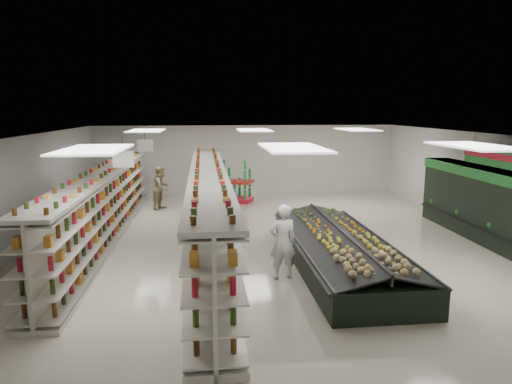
{
  "coord_description": "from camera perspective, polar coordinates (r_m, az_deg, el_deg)",
  "views": [
    {
      "loc": [
        -1.76,
        -13.29,
        3.95
      ],
      "look_at": [
        -0.25,
        0.97,
        1.33
      ],
      "focal_mm": 32.0,
      "sensor_mm": 36.0,
      "label": 1
    }
  ],
  "objects": [
    {
      "name": "ceiling",
      "position": [
        13.43,
        1.49,
        7.14
      ],
      "size": [
        14.0,
        16.0,
        0.02
      ],
      "primitive_type": "cube",
      "color": "white",
      "rests_on": "wall_back"
    },
    {
      "name": "produce_island",
      "position": [
        11.83,
        10.46,
        -7.07
      ],
      "size": [
        2.42,
        6.56,
        0.98
      ],
      "rotation": [
        0.0,
        0.0,
        0.01
      ],
      "color": "black",
      "rests_on": "floor"
    },
    {
      "name": "shopper_main",
      "position": [
        10.72,
        3.35,
        -6.24
      ],
      "size": [
        0.72,
        0.54,
        1.79
      ],
      "primitive_type": "imported",
      "rotation": [
        0.0,
        0.0,
        3.32
      ],
      "color": "silver",
      "rests_on": "floor"
    },
    {
      "name": "soda_endcap",
      "position": [
        19.55,
        -2.39,
        1.09
      ],
      "size": [
        1.55,
        1.33,
        1.67
      ],
      "rotation": [
        0.0,
        0.0,
        -0.41
      ],
      "color": "#B61428",
      "rests_on": "floor"
    },
    {
      "name": "produce_wall_case",
      "position": [
        14.67,
        28.52,
        -1.57
      ],
      "size": [
        0.93,
        8.0,
        2.2
      ],
      "color": "black",
      "rests_on": "floor"
    },
    {
      "name": "aisle_sign_near",
      "position": [
        11.54,
        -16.25,
        3.97
      ],
      "size": [
        0.52,
        0.06,
        0.75
      ],
      "color": "white",
      "rests_on": "ceiling"
    },
    {
      "name": "wall_left",
      "position": [
        14.48,
        -27.18,
        -0.15
      ],
      "size": [
        0.02,
        16.0,
        3.2
      ],
      "primitive_type": "cube",
      "color": "silver",
      "rests_on": "floor"
    },
    {
      "name": "wall_back",
      "position": [
        21.49,
        -1.33,
        4.07
      ],
      "size": [
        14.0,
        0.02,
        3.2
      ],
      "primitive_type": "cube",
      "color": "silver",
      "rests_on": "floor"
    },
    {
      "name": "gondola_left",
      "position": [
        14.52,
        -18.4,
        -2.03
      ],
      "size": [
        0.97,
        12.22,
        2.12
      ],
      "rotation": [
        0.0,
        0.0,
        0.0
      ],
      "color": "silver",
      "rests_on": "floor"
    },
    {
      "name": "gondola_center",
      "position": [
        13.0,
        -5.94,
        -2.6
      ],
      "size": [
        1.13,
        13.21,
        2.29
      ],
      "rotation": [
        0.0,
        0.0,
        0.01
      ],
      "color": "silver",
      "rests_on": "floor"
    },
    {
      "name": "hortifruti_banner",
      "position": [
        14.31,
        28.06,
        3.92
      ],
      "size": [
        0.12,
        3.2,
        0.95
      ],
      "color": "#1C6C27",
      "rests_on": "ceiling"
    },
    {
      "name": "wall_front",
      "position": [
        6.05,
        11.62,
        -12.75
      ],
      "size": [
        14.0,
        0.02,
        3.2
      ],
      "primitive_type": "cube",
      "color": "silver",
      "rests_on": "floor"
    },
    {
      "name": "floor",
      "position": [
        13.98,
        1.43,
        -6.07
      ],
      "size": [
        16.0,
        16.0,
        0.0
      ],
      "primitive_type": "plane",
      "color": "beige",
      "rests_on": "ground"
    },
    {
      "name": "shopper_background",
      "position": [
        18.48,
        -11.74,
        0.56
      ],
      "size": [
        0.83,
        0.99,
        1.76
      ],
      "primitive_type": "imported",
      "rotation": [
        0.0,
        0.0,
        1.14
      ],
      "color": "#928059",
      "rests_on": "floor"
    },
    {
      "name": "wall_right",
      "position": [
        16.09,
        27.01,
        0.81
      ],
      "size": [
        0.02,
        16.0,
        3.2
      ],
      "primitive_type": "cube",
      "color": "silver",
      "rests_on": "floor"
    },
    {
      "name": "aisle_sign_far",
      "position": [
        15.48,
        -13.68,
        5.61
      ],
      "size": [
        0.52,
        0.06,
        0.75
      ],
      "color": "white",
      "rests_on": "ceiling"
    }
  ]
}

